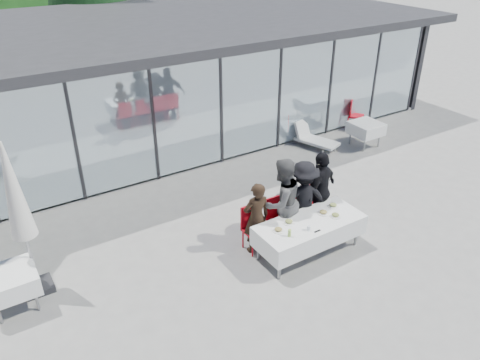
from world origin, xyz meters
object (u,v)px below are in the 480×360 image
at_px(plate_c, 323,212).
at_px(juice_bottle, 289,233).
at_px(diner_chair_c, 298,209).
at_px(spare_chair_a, 354,113).
at_px(diner_c, 303,199).
at_px(spare_chair_b, 290,125).
at_px(plate_a, 278,230).
at_px(folded_eyeglasses, 317,231).
at_px(spare_table_left, 11,282).
at_px(plate_d, 333,205).
at_px(diner_d, 320,191).
at_px(diner_chair_b, 277,217).
at_px(plate_extra, 335,215).
at_px(spare_table_right, 366,129).
at_px(market_umbrella, 16,200).
at_px(lounger, 313,138).
at_px(diner_chair_d, 315,203).
at_px(plate_b, 289,222).
at_px(diner_a, 256,218).
at_px(diner_chair_a, 253,226).
at_px(diner_b, 281,202).
at_px(dining_table, 309,230).

distance_m(plate_c, juice_bottle, 1.11).
height_order(diner_chair_c, spare_chair_a, same).
distance_m(diner_c, spare_chair_b, 4.92).
bearing_deg(plate_a, plate_c, 0.49).
xyz_separation_m(folded_eyeglasses, spare_table_left, (-5.26, 1.88, -0.20)).
distance_m(diner_c, plate_d, 0.65).
xyz_separation_m(diner_d, juice_bottle, (-1.45, -0.80, -0.09)).
relative_size(diner_chair_b, plate_extra, 4.12).
xyz_separation_m(plate_d, plate_extra, (-0.22, -0.31, 0.00)).
bearing_deg(spare_chair_b, spare_table_right, -39.73).
height_order(diner_c, spare_table_left, diner_c).
relative_size(market_umbrella, lounger, 2.06).
relative_size(diner_d, market_umbrella, 0.61).
relative_size(diner_c, diner_chair_d, 1.76).
height_order(plate_b, plate_d, same).
bearing_deg(lounger, spare_chair_b, 124.67).
height_order(diner_chair_b, plate_extra, diner_chair_b).
bearing_deg(diner_c, diner_chair_b, 4.11).
bearing_deg(diner_chair_d, juice_bottle, -147.39).
distance_m(diner_a, market_umbrella, 4.38).
xyz_separation_m(plate_b, plate_extra, (0.95, -0.32, 0.00)).
bearing_deg(spare_chair_a, spare_chair_b, 173.36).
height_order(plate_extra, spare_chair_b, spare_chair_b).
height_order(market_umbrella, lounger, market_umbrella).
bearing_deg(plate_d, market_umbrella, 164.35).
height_order(folded_eyeglasses, spare_table_right, folded_eyeglasses).
height_order(diner_a, plate_extra, diner_a).
bearing_deg(diner_chair_a, spare_chair_a, 29.55).
bearing_deg(plate_a, plate_d, 4.06).
distance_m(diner_b, plate_d, 1.14).
bearing_deg(plate_d, diner_chair_c, 128.98).
relative_size(dining_table, diner_chair_d, 2.32).
height_order(plate_extra, spare_chair_a, spare_chair_a).
height_order(dining_table, diner_chair_d, diner_chair_d).
distance_m(plate_c, spare_table_left, 5.96).
xyz_separation_m(diner_b, spare_table_left, (-5.11, 0.91, -0.41)).
relative_size(spare_table_right, spare_chair_a, 0.88).
height_order(dining_table, juice_bottle, juice_bottle).
xyz_separation_m(spare_table_right, spare_chair_b, (-1.76, 1.46, -0.02)).
xyz_separation_m(diner_chair_b, diner_chair_d, (1.05, 0.00, 0.00)).
distance_m(diner_a, plate_d, 1.71).
height_order(spare_table_left, spare_table_right, same).
distance_m(dining_table, spare_chair_b, 5.60).
height_order(diner_chair_b, plate_b, diner_chair_b).
bearing_deg(plate_a, plate_extra, -9.07).
relative_size(diner_chair_d, spare_chair_a, 1.00).
height_order(diner_c, diner_chair_c, diner_c).
xyz_separation_m(spare_chair_a, spare_chair_b, (-2.44, 0.28, 0.00)).
relative_size(diner_chair_a, plate_a, 4.12).
bearing_deg(spare_table_right, diner_b, -153.27).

